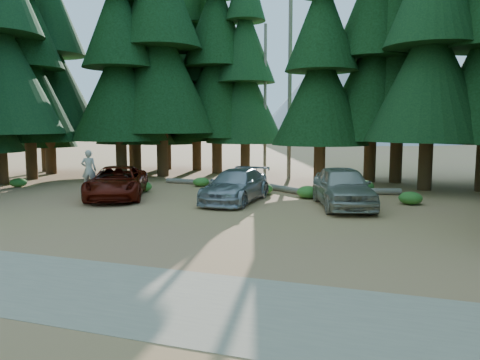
{
  "coord_description": "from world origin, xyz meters",
  "views": [
    {
      "loc": [
        7.29,
        -14.48,
        3.45
      ],
      "look_at": [
        1.41,
        2.98,
        1.25
      ],
      "focal_mm": 35.0,
      "sensor_mm": 36.0,
      "label": 1
    }
  ],
  "objects_px": {
    "log_right": "(349,191)",
    "red_pickup": "(117,182)",
    "silver_minivan_right": "(343,187)",
    "log_left": "(198,182)",
    "log_mid": "(294,191)",
    "frisbee_player": "(89,170)",
    "silver_minivan_center": "(236,186)"
  },
  "relations": [
    {
      "from": "silver_minivan_center",
      "to": "log_mid",
      "type": "bearing_deg",
      "value": 60.06
    },
    {
      "from": "red_pickup",
      "to": "log_mid",
      "type": "xyz_separation_m",
      "value": [
        7.62,
        3.98,
        -0.58
      ]
    },
    {
      "from": "red_pickup",
      "to": "log_mid",
      "type": "distance_m",
      "value": 8.61
    },
    {
      "from": "silver_minivan_right",
      "to": "log_left",
      "type": "xyz_separation_m",
      "value": [
        -8.75,
        4.86,
        -0.71
      ]
    },
    {
      "from": "red_pickup",
      "to": "silver_minivan_right",
      "type": "distance_m",
      "value": 10.36
    },
    {
      "from": "red_pickup",
      "to": "silver_minivan_center",
      "type": "distance_m",
      "value": 5.69
    },
    {
      "from": "log_left",
      "to": "log_right",
      "type": "xyz_separation_m",
      "value": [
        8.67,
        -1.23,
        0.02
      ]
    },
    {
      "from": "frisbee_player",
      "to": "log_mid",
      "type": "distance_m",
      "value": 9.87
    },
    {
      "from": "frisbee_player",
      "to": "log_right",
      "type": "height_order",
      "value": "frisbee_player"
    },
    {
      "from": "frisbee_player",
      "to": "log_mid",
      "type": "bearing_deg",
      "value": -174.33
    },
    {
      "from": "red_pickup",
      "to": "frisbee_player",
      "type": "relative_size",
      "value": 2.93
    },
    {
      "from": "log_mid",
      "to": "log_left",
      "type": "bearing_deg",
      "value": -160.84
    },
    {
      "from": "red_pickup",
      "to": "silver_minivan_center",
      "type": "bearing_deg",
      "value": -16.88
    },
    {
      "from": "log_left",
      "to": "log_right",
      "type": "relative_size",
      "value": 0.8
    },
    {
      "from": "log_left",
      "to": "red_pickup",
      "type": "bearing_deg",
      "value": -101.63
    },
    {
      "from": "log_mid",
      "to": "log_right",
      "type": "xyz_separation_m",
      "value": [
        2.62,
        0.56,
        0.0
      ]
    },
    {
      "from": "silver_minivan_right",
      "to": "silver_minivan_center",
      "type": "bearing_deg",
      "value": 163.4
    },
    {
      "from": "silver_minivan_right",
      "to": "log_mid",
      "type": "height_order",
      "value": "silver_minivan_right"
    },
    {
      "from": "silver_minivan_center",
      "to": "silver_minivan_right",
      "type": "relative_size",
      "value": 0.98
    },
    {
      "from": "log_right",
      "to": "red_pickup",
      "type": "bearing_deg",
      "value": -173.29
    },
    {
      "from": "silver_minivan_center",
      "to": "frisbee_player",
      "type": "bearing_deg",
      "value": -164.25
    },
    {
      "from": "frisbee_player",
      "to": "log_left",
      "type": "relative_size",
      "value": 0.45
    },
    {
      "from": "silver_minivan_right",
      "to": "log_right",
      "type": "distance_m",
      "value": 3.7
    },
    {
      "from": "silver_minivan_right",
      "to": "log_left",
      "type": "bearing_deg",
      "value": 132.51
    },
    {
      "from": "red_pickup",
      "to": "log_mid",
      "type": "bearing_deg",
      "value": 3.14
    },
    {
      "from": "silver_minivan_center",
      "to": "log_mid",
      "type": "xyz_separation_m",
      "value": [
        1.98,
        3.23,
        -0.56
      ]
    },
    {
      "from": "log_mid",
      "to": "log_right",
      "type": "height_order",
      "value": "log_right"
    },
    {
      "from": "silver_minivan_right",
      "to": "log_right",
      "type": "xyz_separation_m",
      "value": [
        -0.08,
        3.63,
        -0.7
      ]
    },
    {
      "from": "silver_minivan_right",
      "to": "log_left",
      "type": "relative_size",
      "value": 1.25
    },
    {
      "from": "silver_minivan_right",
      "to": "log_mid",
      "type": "bearing_deg",
      "value": 112.85
    },
    {
      "from": "red_pickup",
      "to": "log_mid",
      "type": "height_order",
      "value": "red_pickup"
    },
    {
      "from": "log_right",
      "to": "log_mid",
      "type": "bearing_deg",
      "value": 174.78
    }
  ]
}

